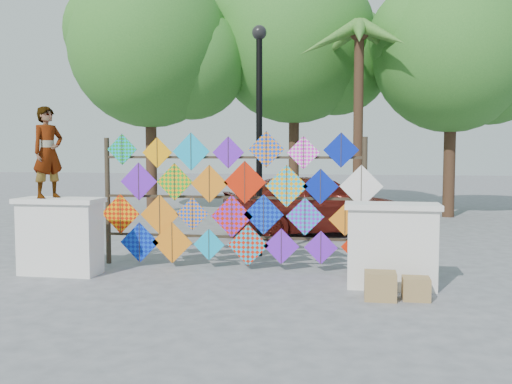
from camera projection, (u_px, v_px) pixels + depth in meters
ground at (220, 278)px, 9.29m from camera, size 80.00×80.00×0.00m
parapet_left at (60, 236)px, 9.51m from camera, size 1.40×0.65×1.28m
parapet_right at (392, 245)px, 8.58m from camera, size 1.40×0.65×1.28m
kite_rack at (233, 201)px, 9.91m from camera, size 4.98×0.24×2.40m
tree_west at (153, 48)px, 18.52m from camera, size 5.85×5.20×8.01m
tree_mid at (298, 43)px, 19.68m from camera, size 6.30×5.60×8.61m
tree_east at (455, 55)px, 17.40m from camera, size 5.40×4.80×7.42m
palm_tree at (359, 50)px, 16.40m from camera, size 3.62×3.62×5.83m
vendor_woman at (48, 152)px, 9.44m from camera, size 0.57×0.66×1.52m
sedan at (314, 204)px, 13.94m from camera, size 4.85×3.42×1.53m
lamppost at (259, 118)px, 11.00m from camera, size 0.28×0.28×4.46m
cardboard_box_near at (380, 286)px, 7.92m from camera, size 0.43×0.39×0.39m
cardboard_box_far at (416, 289)px, 7.91m from camera, size 0.37×0.34×0.31m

